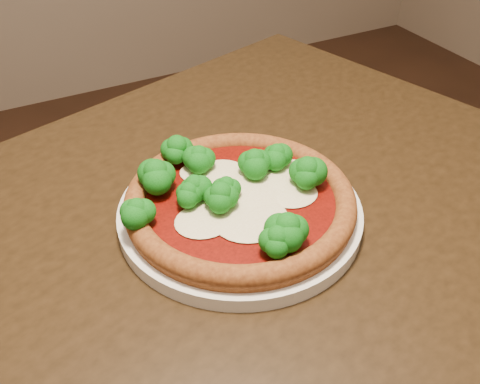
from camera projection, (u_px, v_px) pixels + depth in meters
name	position (u px, v px, depth m)	size (l,w,h in m)	color
dining_table	(217.00, 325.00, 0.65)	(1.27, 1.08, 0.75)	black
plate	(240.00, 212.00, 0.65)	(0.29, 0.29, 0.02)	white
pizza	(237.00, 196.00, 0.63)	(0.28, 0.27, 0.06)	brown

